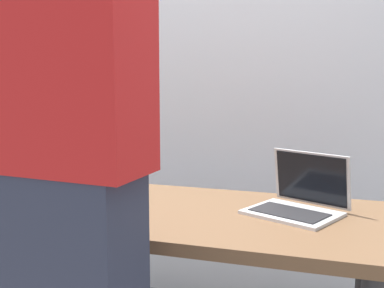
{
  "coord_description": "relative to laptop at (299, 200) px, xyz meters",
  "views": [
    {
      "loc": [
        0.6,
        -1.7,
        1.25
      ],
      "look_at": [
        0.06,
        0.0,
        0.98
      ],
      "focal_mm": 46.23,
      "sensor_mm": 36.0,
      "label": 1
    }
  ],
  "objects": [
    {
      "name": "desk",
      "position": [
        -0.44,
        -0.1,
        -0.16
      ],
      "size": [
        1.5,
        0.71,
        0.73
      ],
      "color": "brown",
      "rests_on": "ground"
    },
    {
      "name": "laptop",
      "position": [
        0.0,
        0.0,
        0.0
      ],
      "size": [
        0.39,
        0.37,
        0.22
      ],
      "color": "#B7BABC",
      "rests_on": "desk"
    },
    {
      "name": "beer_bottle_green",
      "position": [
        -1.0,
        0.02,
        0.07
      ],
      "size": [
        0.08,
        0.08,
        0.3
      ],
      "color": "#333333",
      "rests_on": "desk"
    },
    {
      "name": "beer_bottle_dark",
      "position": [
        -0.93,
        0.07,
        0.06
      ],
      "size": [
        0.07,
        0.07,
        0.29
      ],
      "color": "#1E5123",
      "rests_on": "desk"
    },
    {
      "name": "person_figure",
      "position": [
        -0.52,
        -0.69,
        0.2
      ],
      "size": [
        0.43,
        0.31,
        1.9
      ],
      "color": "#2D3347",
      "rests_on": "ground"
    },
    {
      "name": "back_wall",
      "position": [
        -0.44,
        0.77,
        0.52
      ],
      "size": [
        6.0,
        0.1,
        2.6
      ],
      "primitive_type": "cube",
      "color": "silver",
      "rests_on": "ground"
    }
  ]
}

